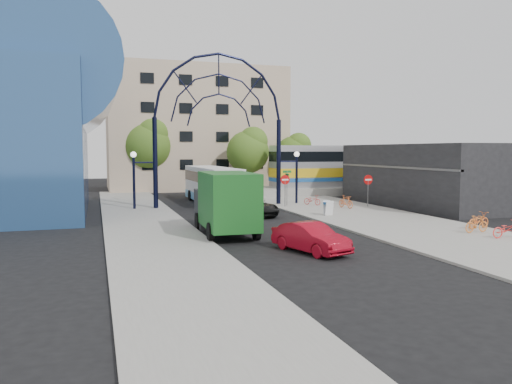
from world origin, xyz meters
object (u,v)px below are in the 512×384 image
object	(u,v)px
tree_north_c	(295,153)
tree_north_b	(149,143)
sandwich_board	(328,206)
bike_far_a	(479,220)
do_not_enter_sign	(368,183)
red_sedan	(311,238)
bike_near_a	(312,200)
tree_north_a	(249,150)
bike_near_b	(346,202)
train_car	(384,166)
bike_far_b	(477,224)
black_suv	(252,206)
stop_sign	(285,183)
gateway_arch	(219,99)
green_truck	(225,203)
bike_far_c	(507,229)
city_bus	(212,185)
street_name_sign	(287,180)

from	to	relation	value
tree_north_c	tree_north_b	bearing A→B (deg)	172.88
sandwich_board	bike_far_a	distance (m)	9.53
do_not_enter_sign	bike_far_a	distance (m)	11.84
red_sedan	bike_near_a	world-z (taller)	red_sedan
tree_north_a	bike_far_a	size ratio (longest dim) A/B	3.98
tree_north_a	bike_near_b	bearing A→B (deg)	-80.81
train_car	sandwich_board	bearing A→B (deg)	-131.95
bike_near_a	bike_far_b	size ratio (longest dim) A/B	1.00
black_suv	do_not_enter_sign	bearing A→B (deg)	-4.31
do_not_enter_sign	black_suv	size ratio (longest dim) A/B	0.53
sandwich_board	do_not_enter_sign	bearing A→B (deg)	36.68
stop_sign	do_not_enter_sign	world-z (taller)	stop_sign
gateway_arch	do_not_enter_sign	distance (m)	13.43
gateway_arch	red_sedan	distance (m)	20.04
do_not_enter_sign	green_truck	world-z (taller)	green_truck
sandwich_board	bike_far_b	world-z (taller)	sandwich_board
gateway_arch	black_suv	bearing A→B (deg)	-81.06
stop_sign	sandwich_board	distance (m)	6.20
stop_sign	red_sedan	bearing A→B (deg)	-107.40
bike_near_b	black_suv	bearing A→B (deg)	175.83
tree_north_a	red_sedan	world-z (taller)	tree_north_a
sandwich_board	tree_north_a	xyz separation A→B (m)	(0.52, 19.95, 3.86)
bike_far_a	bike_far_b	size ratio (longest dim) A/B	1.15
do_not_enter_sign	bike_far_c	size ratio (longest dim) A/B	1.47
sandwich_board	bike_near_a	bearing A→B (deg)	75.17
bike_far_a	bike_far_c	xyz separation A→B (m)	(-0.86, -2.94, -0.02)
train_car	tree_north_c	distance (m)	9.95
black_suv	bike_far_b	size ratio (longest dim) A/B	3.03
black_suv	tree_north_c	bearing A→B (deg)	46.14
tree_north_b	tree_north_c	size ratio (longest dim) A/B	1.23
stop_sign	tree_north_c	size ratio (longest dim) A/B	0.38
black_suv	bike_near_b	size ratio (longest dim) A/B	2.93
stop_sign	bike_near_a	bearing A→B (deg)	6.65
tree_north_c	black_suv	world-z (taller)	tree_north_c
bike_far_c	city_bus	bearing A→B (deg)	29.95
bike_far_b	bike_far_c	world-z (taller)	bike_far_b
stop_sign	tree_north_c	xyz separation A→B (m)	(7.32, 15.93, 2.28)
do_not_enter_sign	green_truck	distance (m)	16.26
stop_sign	tree_north_b	world-z (taller)	tree_north_b
green_truck	bike_near_a	bearing A→B (deg)	49.90
city_bus	bike_far_b	distance (m)	22.04
stop_sign	train_car	distance (m)	18.22
street_name_sign	bike_near_b	bearing A→B (deg)	-41.12
green_truck	red_sedan	size ratio (longest dim) A/B	1.70
gateway_arch	green_truck	bearing A→B (deg)	-102.36
bike_near_a	bike_far_a	world-z (taller)	bike_far_a
street_name_sign	bike_far_a	bearing A→B (deg)	-67.46
train_car	tree_north_b	xyz separation A→B (m)	(-23.88, 7.93, 2.37)
tree_north_c	city_bus	world-z (taller)	tree_north_c
bike_far_c	street_name_sign	bearing A→B (deg)	20.79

